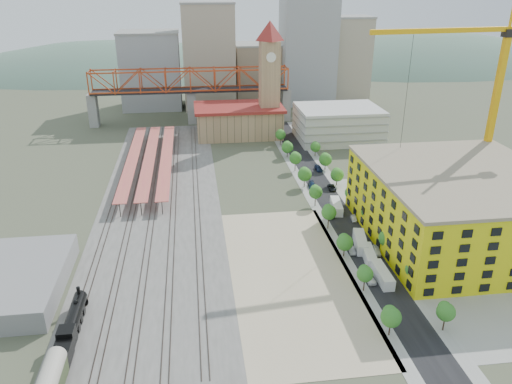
{
  "coord_description": "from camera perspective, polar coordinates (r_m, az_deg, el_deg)",
  "views": [
    {
      "loc": [
        -25.03,
        -128.56,
        63.37
      ],
      "look_at": [
        -8.84,
        -5.15,
        10.0
      ],
      "focal_mm": 35.0,
      "sensor_mm": 36.0,
      "label": 1
    }
  ],
  "objects": [
    {
      "name": "parking_garage",
      "position": [
        215.24,
        9.36,
        7.72
      ],
      "size": [
        34.0,
        26.0,
        14.0
      ],
      "primitive_type": "cube",
      "color": "silver",
      "rests_on": "ground"
    },
    {
      "name": "warehouse",
      "position": [
        122.87,
        -26.14,
        -9.15
      ],
      "size": [
        22.0,
        32.0,
        5.0
      ],
      "primitive_type": "cube",
      "color": "gray",
      "rests_on": "ground"
    },
    {
      "name": "site_trailer_a",
      "position": [
        118.44,
        14.2,
        -9.17
      ],
      "size": [
        2.74,
        9.9,
        2.7
      ],
      "primitive_type": "cube",
      "rotation": [
        0.0,
        0.0,
        -0.01
      ],
      "color": "silver",
      "rests_on": "ground"
    },
    {
      "name": "locomotive",
      "position": [
        104.68,
        -20.37,
        -14.29
      ],
      "size": [
        2.98,
        23.01,
        5.75
      ],
      "color": "black",
      "rests_on": "ground"
    },
    {
      "name": "skyline",
      "position": [
        275.81,
        -0.64,
        14.75
      ],
      "size": [
        133.0,
        46.0,
        60.0
      ],
      "color": "#9EA0A3",
      "rests_on": "ground"
    },
    {
      "name": "street_asphalt",
      "position": [
        162.18,
        7.8,
        -0.0
      ],
      "size": [
        12.0,
        170.0,
        0.06
      ],
      "primitive_type": "cube",
      "color": "black",
      "rests_on": "ground"
    },
    {
      "name": "platform_canopies",
      "position": [
        184.13,
        -12.07,
        3.87
      ],
      "size": [
        16.0,
        80.0,
        4.12
      ],
      "color": "#CD694F",
      "rests_on": "ground"
    },
    {
      "name": "street_trees",
      "position": [
        153.42,
        8.74,
        -1.47
      ],
      "size": [
        15.4,
        124.4,
        8.0
      ],
      "color": "#286D20",
      "rests_on": "ground"
    },
    {
      "name": "car_0",
      "position": [
        117.57,
        12.83,
        -9.6
      ],
      "size": [
        2.38,
        4.88,
        1.61
      ],
      "primitive_type": "imported",
      "rotation": [
        0.0,
        0.0,
        0.1
      ],
      "color": "silver",
      "rests_on": "ground"
    },
    {
      "name": "site_trailer_d",
      "position": [
        149.46,
        9.18,
        -1.62
      ],
      "size": [
        3.9,
        10.13,
        2.7
      ],
      "primitive_type": "cube",
      "rotation": [
        0.0,
        0.0,
        -0.14
      ],
      "color": "silver",
      "rests_on": "ground"
    },
    {
      "name": "dirt_lot",
      "position": [
        117.79,
        4.06,
        -9.39
      ],
      "size": [
        28.0,
        67.0,
        0.06
      ],
      "primitive_type": "cube",
      "color": "tan",
      "rests_on": "ground"
    },
    {
      "name": "sidewalk_west",
      "position": [
        160.89,
        5.91,
        -0.11
      ],
      "size": [
        3.0,
        170.0,
        0.04
      ],
      "primitive_type": "cube",
      "color": "gray",
      "rests_on": "ground"
    },
    {
      "name": "car_1",
      "position": [
        128.14,
        10.89,
        -6.55
      ],
      "size": [
        1.89,
        4.22,
        1.34
      ],
      "primitive_type": "imported",
      "rotation": [
        0.0,
        0.0,
        -0.12
      ],
      "color": "#97979C",
      "rests_on": "ground"
    },
    {
      "name": "site_trailer_b",
      "position": [
        125.41,
        12.79,
        -7.11
      ],
      "size": [
        3.79,
        9.61,
        2.56
      ],
      "primitive_type": "cube",
      "rotation": [
        0.0,
        0.0,
        -0.15
      ],
      "color": "silver",
      "rests_on": "ground"
    },
    {
      "name": "car_3",
      "position": [
        165.28,
        6.41,
        0.8
      ],
      "size": [
        2.86,
        5.47,
        1.51
      ],
      "primitive_type": "imported",
      "rotation": [
        0.0,
        0.0,
        -0.15
      ],
      "color": "navy",
      "rests_on": "ground"
    },
    {
      "name": "ballast_strip",
      "position": [
        159.58,
        -10.79,
        -0.61
      ],
      "size": [
        36.0,
        165.0,
        0.06
      ],
      "primitive_type": "cube",
      "color": "#605E59",
      "rests_on": "ground"
    },
    {
      "name": "distant_hills",
      "position": [
        419.93,
        2.62,
        3.29
      ],
      "size": [
        647.0,
        264.0,
        227.0
      ],
      "color": "#4C6B59",
      "rests_on": "ground"
    },
    {
      "name": "tower_crane",
      "position": [
        158.49,
        24.96,
        11.39
      ],
      "size": [
        55.49,
        7.69,
        59.35
      ],
      "color": "#F8B110",
      "rests_on": "ground"
    },
    {
      "name": "station_hall",
      "position": [
        218.97,
        -1.99,
        8.19
      ],
      "size": [
        38.0,
        24.0,
        13.1
      ],
      "color": "tan",
      "rests_on": "ground"
    },
    {
      "name": "car_7",
      "position": [
        180.33,
        7.15,
        2.7
      ],
      "size": [
        2.17,
        5.2,
        1.5
      ],
      "primitive_type": "imported",
      "rotation": [
        0.0,
        0.0,
        0.01
      ],
      "color": "#1A264C",
      "rests_on": "ground"
    },
    {
      "name": "sidewalk_east",
      "position": [
        163.67,
        9.66,
        0.09
      ],
      "size": [
        3.0,
        170.0,
        0.04
      ],
      "primitive_type": "cube",
      "color": "gray",
      "rests_on": "ground"
    },
    {
      "name": "car_6",
      "position": [
        164.19,
        8.68,
        0.49
      ],
      "size": [
        2.58,
        5.07,
        1.37
      ],
      "primitive_type": "imported",
      "rotation": [
        0.0,
        0.0,
        -0.06
      ],
      "color": "black",
      "rests_on": "ground"
    },
    {
      "name": "car_2",
      "position": [
        145.72,
        8.42,
        -2.53
      ],
      "size": [
        2.68,
        5.2,
        1.4
      ],
      "primitive_type": "imported",
      "rotation": [
        0.0,
        0.0,
        -0.07
      ],
      "color": "black",
      "rests_on": "ground"
    },
    {
      "name": "car_5",
      "position": [
        144.48,
        11.08,
        -2.98
      ],
      "size": [
        1.91,
        4.11,
        1.31
      ],
      "primitive_type": "imported",
      "rotation": [
        0.0,
        0.0,
        -0.14
      ],
      "color": "#97969B",
      "rests_on": "ground"
    },
    {
      "name": "construction_building",
      "position": [
        138.52,
        22.21,
        -1.55
      ],
      "size": [
        44.6,
        50.6,
        18.8
      ],
      "color": "#D5DB12",
      "rests_on": "ground"
    },
    {
      "name": "rail_tracks",
      "position": [
        159.66,
        -11.44,
        -0.6
      ],
      "size": [
        26.56,
        160.0,
        0.18
      ],
      "color": "#382B23",
      "rests_on": "ground"
    },
    {
      "name": "ground",
      "position": [
        145.5,
        3.19,
        -2.65
      ],
      "size": [
        400.0,
        400.0,
        0.0
      ],
      "primitive_type": "plane",
      "color": "#474C38",
      "rests_on": "ground"
    },
    {
      "name": "construction_pad",
      "position": [
        143.88,
        22.7,
        -4.87
      ],
      "size": [
        50.0,
        90.0,
        0.06
      ],
      "primitive_type": "cube",
      "color": "gray",
      "rests_on": "ground"
    },
    {
      "name": "car_4",
      "position": [
        129.05,
        13.6,
        -6.53
      ],
      "size": [
        2.58,
        4.78,
        1.55
      ],
      "primitive_type": "imported",
      "rotation": [
        0.0,
        0.0,
        -0.17
      ],
      "color": "white",
      "rests_on": "ground"
    },
    {
      "name": "site_trailer_c",
      "position": [
        130.77,
        11.83,
        -5.62
      ],
      "size": [
        4.65,
        10.61,
        2.81
      ],
      "primitive_type": "cube",
      "rotation": [
        0.0,
        0.0,
        -0.2
      ],
      "color": "silver",
      "rests_on": "ground"
    },
    {
      "name": "truss_bridge",
      "position": [
        237.76,
        -7.5,
        12.23
      ],
      "size": [
        94.0,
        9.6,
        25.6
      ],
      "color": "gray",
      "rests_on": "ground"
    },
    {
      "name": "clock_tower",
      "position": [
        213.98,
        1.55,
        13.88
      ],
      "size": [
        12.0,
        12.0,
        52.0
      ],
      "color": "tan",
      "rests_on": "ground"
    }
  ]
}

